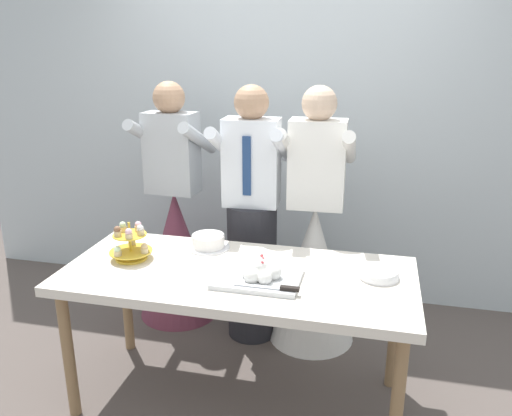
{
  "coord_description": "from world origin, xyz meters",
  "views": [
    {
      "loc": [
        0.65,
        -2.31,
        1.9
      ],
      "look_at": [
        0.06,
        0.15,
        1.07
      ],
      "focal_mm": 36.02,
      "sensor_mm": 36.0,
      "label": 1
    }
  ],
  "objects_px": {
    "person_guest": "(176,238)",
    "plate_stack": "(378,274)",
    "cupcake_stand": "(131,244)",
    "round_cake": "(208,242)",
    "person_groom": "(252,230)",
    "main_cake_tray": "(258,273)",
    "person_bride": "(314,257)",
    "dessert_table": "(238,285)"
  },
  "relations": [
    {
      "from": "plate_stack",
      "to": "person_bride",
      "type": "distance_m",
      "value": 0.77
    },
    {
      "from": "cupcake_stand",
      "to": "main_cake_tray",
      "type": "relative_size",
      "value": 0.53
    },
    {
      "from": "person_bride",
      "to": "dessert_table",
      "type": "bearing_deg",
      "value": -112.91
    },
    {
      "from": "main_cake_tray",
      "to": "person_groom",
      "type": "bearing_deg",
      "value": 106.26
    },
    {
      "from": "main_cake_tray",
      "to": "person_groom",
      "type": "relative_size",
      "value": 0.26
    },
    {
      "from": "person_groom",
      "to": "cupcake_stand",
      "type": "bearing_deg",
      "value": -127.63
    },
    {
      "from": "plate_stack",
      "to": "person_guest",
      "type": "distance_m",
      "value": 1.58
    },
    {
      "from": "cupcake_stand",
      "to": "person_guest",
      "type": "height_order",
      "value": "person_guest"
    },
    {
      "from": "round_cake",
      "to": "person_guest",
      "type": "distance_m",
      "value": 0.75
    },
    {
      "from": "cupcake_stand",
      "to": "round_cake",
      "type": "xyz_separation_m",
      "value": [
        0.36,
        0.24,
        -0.05
      ]
    },
    {
      "from": "dessert_table",
      "to": "person_bride",
      "type": "xyz_separation_m",
      "value": [
        0.31,
        0.72,
        -0.12
      ]
    },
    {
      "from": "person_groom",
      "to": "person_guest",
      "type": "relative_size",
      "value": 1.0
    },
    {
      "from": "plate_stack",
      "to": "dessert_table",
      "type": "bearing_deg",
      "value": -172.28
    },
    {
      "from": "person_bride",
      "to": "person_guest",
      "type": "height_order",
      "value": "same"
    },
    {
      "from": "main_cake_tray",
      "to": "person_guest",
      "type": "xyz_separation_m",
      "value": [
        -0.81,
        0.91,
        -0.23
      ]
    },
    {
      "from": "dessert_table",
      "to": "person_guest",
      "type": "bearing_deg",
      "value": 129.26
    },
    {
      "from": "person_guest",
      "to": "person_bride",
      "type": "bearing_deg",
      "value": -6.04
    },
    {
      "from": "cupcake_stand",
      "to": "main_cake_tray",
      "type": "height_order",
      "value": "cupcake_stand"
    },
    {
      "from": "person_groom",
      "to": "person_guest",
      "type": "xyz_separation_m",
      "value": [
        -0.58,
        0.15,
        -0.16
      ]
    },
    {
      "from": "cupcake_stand",
      "to": "plate_stack",
      "type": "distance_m",
      "value": 1.31
    },
    {
      "from": "dessert_table",
      "to": "round_cake",
      "type": "distance_m",
      "value": 0.38
    },
    {
      "from": "cupcake_stand",
      "to": "round_cake",
      "type": "bearing_deg",
      "value": 34.31
    },
    {
      "from": "plate_stack",
      "to": "person_groom",
      "type": "distance_m",
      "value": 0.99
    },
    {
      "from": "dessert_table",
      "to": "person_guest",
      "type": "xyz_separation_m",
      "value": [
        -0.68,
        0.83,
        -0.12
      ]
    },
    {
      "from": "dessert_table",
      "to": "person_bride",
      "type": "height_order",
      "value": "person_bride"
    },
    {
      "from": "cupcake_stand",
      "to": "plate_stack",
      "type": "height_order",
      "value": "cupcake_stand"
    },
    {
      "from": "person_groom",
      "to": "person_bride",
      "type": "distance_m",
      "value": 0.43
    },
    {
      "from": "main_cake_tray",
      "to": "cupcake_stand",
      "type": "bearing_deg",
      "value": 172.17
    },
    {
      "from": "plate_stack",
      "to": "person_bride",
      "type": "relative_size",
      "value": 0.12
    },
    {
      "from": "plate_stack",
      "to": "round_cake",
      "type": "relative_size",
      "value": 0.86
    },
    {
      "from": "cupcake_stand",
      "to": "main_cake_tray",
      "type": "distance_m",
      "value": 0.74
    },
    {
      "from": "dessert_table",
      "to": "person_bride",
      "type": "distance_m",
      "value": 0.79
    },
    {
      "from": "person_guest",
      "to": "plate_stack",
      "type": "bearing_deg",
      "value": -27.99
    },
    {
      "from": "main_cake_tray",
      "to": "person_bride",
      "type": "distance_m",
      "value": 0.85
    },
    {
      "from": "round_cake",
      "to": "person_bride",
      "type": "relative_size",
      "value": 0.14
    },
    {
      "from": "plate_stack",
      "to": "person_groom",
      "type": "relative_size",
      "value": 0.12
    },
    {
      "from": "plate_stack",
      "to": "person_groom",
      "type": "bearing_deg",
      "value": 143.6
    },
    {
      "from": "cupcake_stand",
      "to": "person_guest",
      "type": "distance_m",
      "value": 0.86
    },
    {
      "from": "person_bride",
      "to": "person_guest",
      "type": "bearing_deg",
      "value": 173.96
    },
    {
      "from": "cupcake_stand",
      "to": "person_groom",
      "type": "height_order",
      "value": "person_groom"
    },
    {
      "from": "plate_stack",
      "to": "person_groom",
      "type": "xyz_separation_m",
      "value": [
        -0.79,
        0.59,
        -0.05
      ]
    },
    {
      "from": "plate_stack",
      "to": "person_bride",
      "type": "xyz_separation_m",
      "value": [
        -0.4,
        0.63,
        -0.21
      ]
    }
  ]
}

